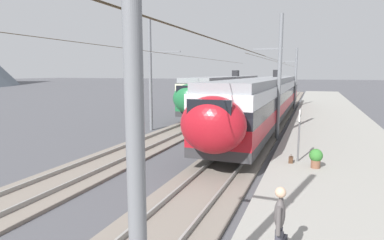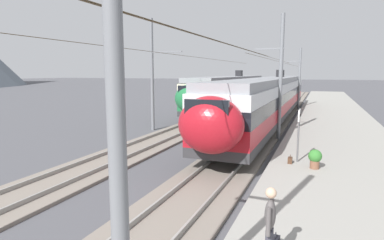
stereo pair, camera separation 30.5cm
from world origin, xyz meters
name	(u,v)px [view 1 (the left image)]	position (x,y,z in m)	size (l,w,h in m)	color
ground_plane	(241,172)	(0.00, 0.00, 0.00)	(400.00, 400.00, 0.00)	#4C4C51
platform_slab	(351,180)	(0.00, -4.27, 0.17)	(120.00, 6.34, 0.34)	gray
track_near	(223,169)	(0.00, 0.81, 0.07)	(120.00, 3.00, 0.28)	slate
track_far	(119,157)	(0.00, 6.26, 0.07)	(120.00, 3.00, 0.28)	slate
train_near_platform	(269,97)	(14.42, 0.81, 2.23)	(33.63, 2.88, 4.27)	#2D2D30
train_far_track	(227,91)	(21.04, 6.26, 2.22)	(24.09, 2.99, 4.27)	#2D2D30
catenary_mast_west	(127,74)	(-9.74, -0.60, 4.25)	(42.74, 1.80, 8.25)	slate
catenary_mast_mid	(278,76)	(7.31, -0.59, 4.05)	(42.74, 1.80, 7.81)	slate
catenary_mast_east	(295,78)	(25.36, -0.58, 3.71)	(42.74, 1.80, 7.06)	slate
catenary_mast_far_side	(152,73)	(7.63, 8.34, 4.21)	(42.74, 2.54, 8.13)	slate
platform_sign	(300,124)	(1.41, -2.23, 2.05)	(0.70, 0.08, 2.34)	#59595B
passenger_walking	(279,223)	(-6.91, -2.24, 1.29)	(0.53, 0.22, 1.69)	#383842
handbag_near_sign	(291,160)	(1.07, -1.96, 0.48)	(0.32, 0.18, 0.39)	#472D1E
potted_plant_platform_edge	(316,157)	(0.63, -2.97, 0.81)	(0.54, 0.54, 0.81)	brown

